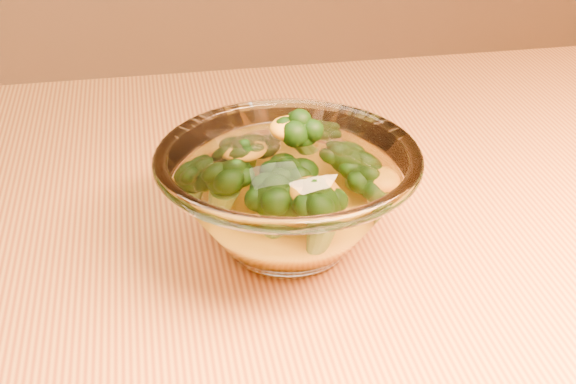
{
  "coord_description": "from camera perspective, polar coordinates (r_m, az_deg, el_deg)",
  "views": [
    {
      "loc": [
        -0.03,
        -0.48,
        1.1
      ],
      "look_at": [
        0.07,
        0.02,
        0.8
      ],
      "focal_mm": 50.0,
      "sensor_mm": 36.0,
      "label": 1
    }
  ],
  "objects": [
    {
      "name": "cheese_sauce",
      "position": [
        0.6,
        -0.0,
        -1.85
      ],
      "size": [
        0.11,
        0.11,
        0.03
      ],
      "primitive_type": "ellipsoid",
      "color": "yellow",
      "rests_on": "glass_bowl"
    },
    {
      "name": "table",
      "position": [
        0.66,
        -5.61,
        -12.87
      ],
      "size": [
        1.2,
        0.8,
        0.75
      ],
      "color": "#BB7D38",
      "rests_on": "ground"
    },
    {
      "name": "glass_bowl",
      "position": [
        0.6,
        -0.0,
        -0.35
      ],
      "size": [
        0.2,
        0.2,
        0.09
      ],
      "color": "white",
      "rests_on": "table"
    },
    {
      "name": "broccoli_heap",
      "position": [
        0.59,
        -0.07,
        0.88
      ],
      "size": [
        0.14,
        0.14,
        0.07
      ],
      "color": "black",
      "rests_on": "cheese_sauce"
    }
  ]
}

